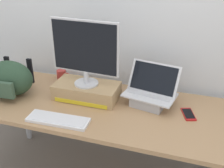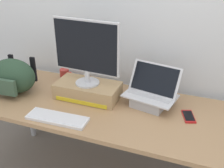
# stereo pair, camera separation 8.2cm
# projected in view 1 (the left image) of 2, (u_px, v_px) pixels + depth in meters

# --- Properties ---
(back_wall) EXTENTS (7.00, 0.10, 2.60)m
(back_wall) POSITION_uv_depth(u_px,v_px,m) (131.00, 8.00, 2.00)
(back_wall) COLOR silver
(back_wall) RESTS_ON ground
(desk) EXTENTS (2.04, 0.73, 0.71)m
(desk) POSITION_uv_depth(u_px,v_px,m) (112.00, 115.00, 1.90)
(desk) COLOR #A87F56
(desk) RESTS_ON ground
(toner_box_yellow) EXTENTS (0.46, 0.24, 0.11)m
(toner_box_yellow) POSITION_uv_depth(u_px,v_px,m) (87.00, 91.00, 1.97)
(toner_box_yellow) COLOR tan
(toner_box_yellow) RESTS_ON desk
(desktop_monitor) EXTENTS (0.49, 0.17, 0.46)m
(desktop_monitor) POSITION_uv_depth(u_px,v_px,m) (85.00, 51.00, 1.83)
(desktop_monitor) COLOR silver
(desktop_monitor) RESTS_ON toner_box_yellow
(open_laptop) EXTENTS (0.39, 0.29, 0.28)m
(open_laptop) POSITION_uv_depth(u_px,v_px,m) (150.00, 96.00, 1.89)
(open_laptop) COLOR #ADADB2
(open_laptop) RESTS_ON desk
(external_keyboard) EXTENTS (0.40, 0.14, 0.02)m
(external_keyboard) POSITION_uv_depth(u_px,v_px,m) (58.00, 120.00, 1.72)
(external_keyboard) COLOR white
(external_keyboard) RESTS_ON desk
(messenger_backpack) EXTENTS (0.36, 0.30, 0.26)m
(messenger_backpack) POSITION_uv_depth(u_px,v_px,m) (10.00, 78.00, 1.98)
(messenger_backpack) COLOR #28422D
(messenger_backpack) RESTS_ON desk
(coffee_mug) EXTENTS (0.12, 0.08, 0.09)m
(coffee_mug) POSITION_uv_depth(u_px,v_px,m) (62.00, 76.00, 2.22)
(coffee_mug) COLOR #B2332D
(coffee_mug) RESTS_ON desk
(cell_phone) EXTENTS (0.11, 0.16, 0.01)m
(cell_phone) POSITION_uv_depth(u_px,v_px,m) (188.00, 114.00, 1.78)
(cell_phone) COLOR red
(cell_phone) RESTS_ON desk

